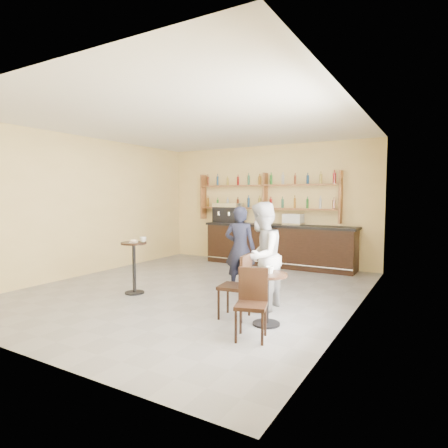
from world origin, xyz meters
The scene contains 23 objects.
floor centered at (0.00, 0.00, 0.00)m, with size 7.00×7.00×0.00m, color slate.
ceiling centered at (0.00, 0.00, 3.20)m, with size 7.00×7.00×0.00m, color white.
wall_back centered at (0.00, 3.50, 1.60)m, with size 7.00×7.00×0.00m, color #F4D68B.
wall_front centered at (0.00, -3.50, 1.60)m, with size 7.00×7.00×0.00m, color #F4D68B.
wall_left centered at (-3.00, 0.00, 1.60)m, with size 7.00×7.00×0.00m, color #F4D68B.
wall_right centered at (3.00, 0.00, 1.60)m, with size 7.00×7.00×0.00m, color #F4D68B.
window_pane centered at (2.99, -1.20, 1.70)m, with size 2.00×2.00×0.00m, color white.
window_frame centered at (2.99, -1.20, 1.70)m, with size 0.04×1.70×2.10m, color black, non-canonical shape.
shelf_unit centered at (0.00, 3.37, 1.81)m, with size 4.00×0.26×1.40m, color brown, non-canonical shape.
liquor_bottles centered at (0.00, 3.37, 1.98)m, with size 3.68×0.10×1.00m, color #8C5919, non-canonical shape.
bar_counter centered at (0.48, 3.15, 0.55)m, with size 4.04×0.79×1.09m, color black, non-canonical shape.
espresso_machine centered at (-1.03, 3.15, 1.36)m, with size 0.76×0.49×0.54m, color black, non-canonical shape.
pastry_case centered at (0.88, 3.15, 1.24)m, with size 0.48×0.39×0.29m, color silver, non-canonical shape.
pedestal_table centered at (-0.83, -0.80, 0.49)m, with size 0.47×0.47×0.97m, color black, non-canonical shape.
napkin centered at (-0.83, -0.80, 0.97)m, with size 0.16×0.16×0.00m, color white.
donut centered at (-0.82, -0.81, 1.00)m, with size 0.14×0.14×0.05m, color #E49D53.
cup_pedestal centered at (-0.69, -0.70, 1.02)m, with size 0.13×0.13×0.10m, color white.
man_main centered at (0.78, 0.42, 0.82)m, with size 0.60×0.39×1.64m, color black.
cafe_table centered at (2.03, -1.14, 0.37)m, with size 0.59×0.59×0.75m, color black, non-canonical shape.
cup_cafe centered at (2.08, -1.14, 0.80)m, with size 0.11×0.11×0.10m, color white.
chair_west centered at (1.48, -1.09, 0.49)m, with size 0.42×0.42×0.97m, color black, non-canonical shape.
chair_south centered at (2.08, -1.74, 0.45)m, with size 0.39×0.39×0.90m, color black, non-canonical shape.
patron_second centered at (1.67, -0.54, 0.87)m, with size 0.85×0.66×1.75m, color #9B9AA0.
Camera 1 is at (4.13, -5.96, 1.84)m, focal length 30.00 mm.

